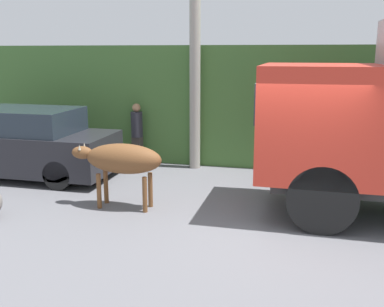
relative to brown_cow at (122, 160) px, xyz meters
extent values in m
plane|color=slate|center=(3.11, -0.16, -0.96)|extent=(60.00, 60.00, 0.00)
cube|color=#426B33|center=(3.11, 6.94, 0.61)|extent=(32.00, 6.69, 3.15)
cube|color=#B2BCAD|center=(-0.49, 4.95, 0.39)|extent=(5.55, 2.40, 2.71)
cube|color=#4C4742|center=(-0.49, 4.95, 1.83)|extent=(5.85, 2.70, 0.16)
cube|color=red|center=(3.62, 0.67, 0.81)|extent=(2.08, 2.35, 2.00)
cube|color=#232D38|center=(2.57, 0.67, 1.17)|extent=(0.04, 2.00, 0.70)
cylinder|color=black|center=(3.73, -0.25, -0.37)|extent=(1.18, 0.52, 1.18)
ellipsoid|color=brown|center=(0.04, 0.00, 0.02)|extent=(1.52, 0.58, 0.58)
ellipsoid|color=brown|center=(-0.83, 0.00, 0.09)|extent=(0.43, 0.25, 0.25)
cone|color=#B7AD93|center=(-0.83, -0.10, 0.22)|extent=(0.06, 0.06, 0.11)
cone|color=#B7AD93|center=(-0.83, 0.10, 0.22)|extent=(0.06, 0.06, 0.11)
cylinder|color=brown|center=(-0.43, -0.16, -0.62)|extent=(0.09, 0.09, 0.69)
cylinder|color=brown|center=(-0.43, 0.16, -0.62)|extent=(0.09, 0.09, 0.69)
cylinder|color=brown|center=(0.52, -0.16, -0.62)|extent=(0.09, 0.09, 0.69)
cylinder|color=brown|center=(0.52, 0.16, -0.62)|extent=(0.09, 0.09, 0.69)
cube|color=#232328|center=(-3.22, 1.54, -0.32)|extent=(4.45, 1.80, 0.92)
cube|color=#232D38|center=(-3.11, 1.54, 0.42)|extent=(2.45, 1.66, 0.57)
cylinder|color=black|center=(-1.84, 0.78, -0.63)|extent=(0.66, 0.29, 0.66)
cube|color=#38332D|center=(-0.93, 3.27, -0.58)|extent=(0.30, 0.23, 0.77)
cylinder|color=#26262D|center=(-0.93, 3.27, 0.14)|extent=(0.37, 0.37, 0.67)
sphere|color=#A87A56|center=(-0.93, 3.27, 0.59)|extent=(0.22, 0.22, 0.22)
cylinder|color=#9E998E|center=(0.63, 3.35, 2.12)|extent=(0.28, 0.28, 6.17)
camera|label=1|loc=(3.36, -7.81, 2.04)|focal=42.00mm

